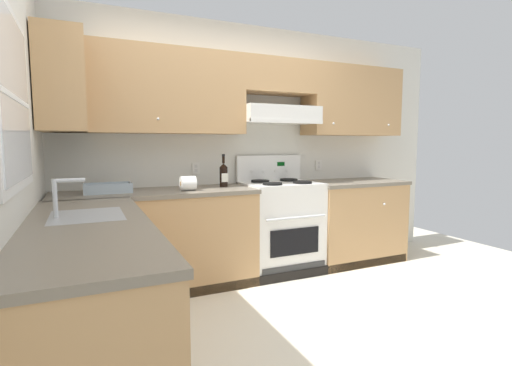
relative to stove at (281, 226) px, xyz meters
The scene contains 9 objects.
ground_plane 1.46m from the stove, 115.10° to the right, with size 7.04×7.04×0.00m, color beige.
wall_back 1.05m from the stove, 123.36° to the left, with size 4.68×0.57×2.55m.
wall_left 2.56m from the stove, 154.77° to the right, with size 0.47×4.00×2.55m.
counter_back_run 0.42m from the stove, behind, with size 3.60×0.65×0.91m.
counter_left_run 2.22m from the stove, 145.59° to the right, with size 0.63×1.91×1.13m.
stove is the anchor object (origin of this frame).
wine_bottle 0.82m from the stove, behind, with size 0.08×0.08×0.32m.
bowl 1.72m from the stove, behind, with size 0.39×0.21×0.08m.
paper_towel_roll 1.12m from the stove, behind, with size 0.13×0.13×0.13m.
Camera 1 is at (-1.25, -2.17, 1.33)m, focal length 26.70 mm.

